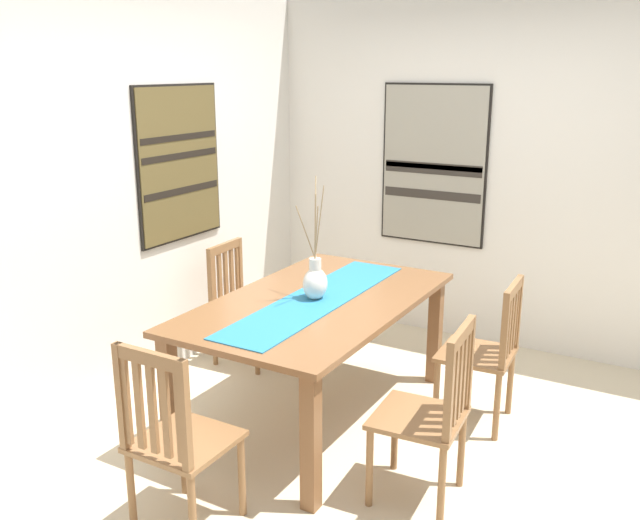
{
  "coord_description": "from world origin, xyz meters",
  "views": [
    {
      "loc": [
        -3.26,
        -1.42,
        2.09
      ],
      "look_at": [
        0.1,
        0.52,
        1.0
      ],
      "focal_mm": 38.7,
      "sensor_mm": 36.0,
      "label": 1
    }
  ],
  "objects": [
    {
      "name": "ground_plane",
      "position": [
        0.0,
        0.0,
        -0.01
      ],
      "size": [
        6.4,
        6.4,
        0.03
      ],
      "primitive_type": "cube",
      "color": "beige"
    },
    {
      "name": "wall_back",
      "position": [
        0.0,
        1.86,
        1.35
      ],
      "size": [
        6.4,
        0.12,
        2.7
      ],
      "primitive_type": "cube",
      "color": "silver",
      "rests_on": "ground_plane"
    },
    {
      "name": "wall_side",
      "position": [
        1.86,
        0.0,
        1.35
      ],
      "size": [
        0.12,
        6.4,
        2.7
      ],
      "primitive_type": "cube",
      "color": "silver",
      "rests_on": "ground_plane"
    },
    {
      "name": "dining_table",
      "position": [
        0.08,
        0.52,
        0.66
      ],
      "size": [
        1.81,
        1.05,
        0.76
      ],
      "color": "brown",
      "rests_on": "ground_plane"
    },
    {
      "name": "table_runner",
      "position": [
        0.08,
        0.52,
        0.76
      ],
      "size": [
        1.66,
        0.36,
        0.01
      ],
      "primitive_type": "cube",
      "color": "#236B93",
      "rests_on": "dining_table"
    },
    {
      "name": "centerpiece_vase",
      "position": [
        0.08,
        0.53,
        0.87
      ],
      "size": [
        0.29,
        0.19,
        0.71
      ],
      "color": "silver",
      "rests_on": "dining_table"
    },
    {
      "name": "chair_0",
      "position": [
        -1.2,
        0.52,
        0.49
      ],
      "size": [
        0.42,
        0.42,
        0.95
      ],
      "color": "brown",
      "rests_on": "ground_plane"
    },
    {
      "name": "chair_1",
      "position": [
        0.56,
        1.44,
        0.47
      ],
      "size": [
        0.44,
        0.44,
        0.87
      ],
      "color": "brown",
      "rests_on": "ground_plane"
    },
    {
      "name": "chair_2",
      "position": [
        -0.38,
        -0.39,
        0.49
      ],
      "size": [
        0.45,
        0.45,
        0.93
      ],
      "color": "brown",
      "rests_on": "ground_plane"
    },
    {
      "name": "chair_3",
      "position": [
        0.51,
        -0.39,
        0.48
      ],
      "size": [
        0.44,
        0.44,
        0.9
      ],
      "color": "brown",
      "rests_on": "ground_plane"
    },
    {
      "name": "painting_on_back_wall",
      "position": [
        0.37,
        1.79,
        1.45
      ],
      "size": [
        0.81,
        0.05,
        1.06
      ],
      "color": "black"
    },
    {
      "name": "painting_on_side_wall",
      "position": [
        1.79,
        0.48,
        1.35
      ],
      "size": [
        0.05,
        0.85,
        1.23
      ],
      "color": "black"
    }
  ]
}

